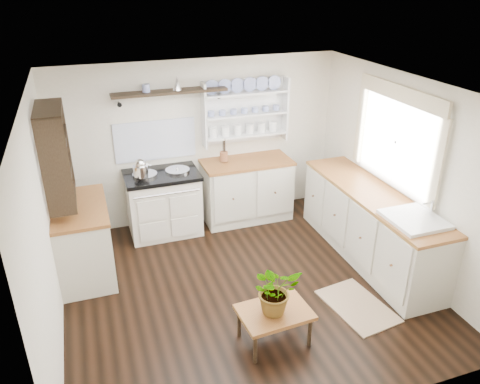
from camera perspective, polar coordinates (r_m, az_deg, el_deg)
name	(u,v)px	position (r m, az deg, el deg)	size (l,w,h in m)	color
floor	(244,286)	(5.56, 0.55, -11.41)	(4.00, 3.80, 0.01)	black
wall_back	(200,142)	(6.65, -4.96, 6.09)	(4.00, 0.02, 2.30)	beige
wall_right	(403,174)	(5.89, 19.27, 2.14)	(0.02, 3.80, 2.30)	beige
wall_left	(44,228)	(4.75, -22.82, -4.10)	(0.02, 3.80, 2.30)	beige
ceiling	(245,90)	(4.58, 0.67, 12.37)	(4.00, 3.80, 0.01)	white
window	(397,137)	(5.83, 18.57, 6.39)	(0.08, 1.55, 1.22)	white
aga_cooker	(164,203)	(6.50, -9.28, -1.29)	(0.99, 0.69, 0.92)	silver
back_cabinets	(246,189)	(6.80, 0.79, 0.38)	(1.27, 0.63, 0.90)	beige
right_cabinets	(370,224)	(6.08, 15.54, -3.83)	(0.62, 2.43, 0.90)	beige
belfast_sink	(413,229)	(5.41, 20.30, -4.24)	(0.55, 0.60, 0.45)	white
left_cabinets	(84,239)	(5.85, -18.52, -5.49)	(0.62, 1.13, 0.90)	beige
plate_rack	(244,110)	(6.67, 0.48, 9.91)	(1.20, 0.22, 0.90)	white
high_shelf	(170,93)	(6.24, -8.56, 11.90)	(1.50, 0.29, 0.16)	black
left_shelving	(56,154)	(5.41, -21.57, 4.32)	(0.28, 0.80, 1.05)	black
kettle	(141,168)	(6.12, -12.04, 2.88)	(0.19, 0.19, 0.24)	silver
utensil_crock	(224,156)	(6.58, -1.98, 4.36)	(0.11, 0.11, 0.13)	brown
center_table	(275,314)	(4.68, 4.23, -14.66)	(0.71, 0.53, 0.37)	brown
potted_plant	(276,290)	(4.50, 4.35, -11.78)	(0.45, 0.39, 0.50)	#3F7233
floor_rug	(357,306)	(5.42, 14.11, -13.33)	(0.55, 0.85, 0.02)	#9D745B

